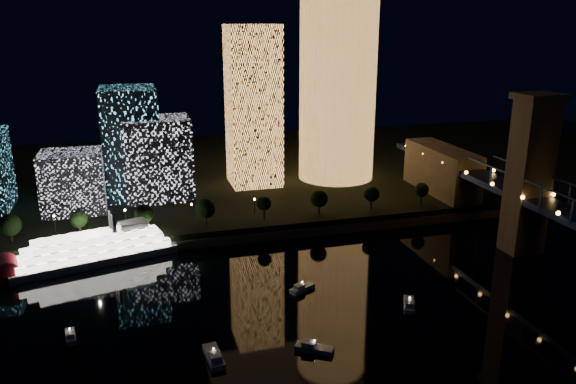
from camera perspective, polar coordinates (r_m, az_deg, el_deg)
name	(u,v)px	position (r m, az deg, el deg)	size (l,w,h in m)	color
ground	(408,374)	(125.31, 12.12, -17.59)	(520.00, 520.00, 0.00)	black
far_bank	(250,172)	(264.22, -3.91, 2.06)	(420.00, 160.00, 5.00)	black
seawall	(297,231)	(192.37, 0.90, -3.99)	(420.00, 6.00, 3.00)	#6B5E4C
tower_cylindrical	(338,75)	(238.79, 5.09, 11.77)	(34.00, 34.00, 87.66)	#FFA851
tower_rectangular	(253,107)	(230.12, -3.54, 8.64)	(20.19, 20.19, 64.23)	#FFA851
midrise_blocks	(99,158)	(221.46, -18.64, 3.34)	(85.81, 38.55, 41.51)	white
riverboat	(87,251)	(180.32, -19.78, -5.66)	(52.96, 22.59, 15.67)	silver
motorboats	(361,366)	(124.37, 7.42, -17.16)	(135.33, 69.96, 2.78)	silver
esplanade_trees	(194,209)	(188.76, -9.53, -1.76)	(165.24, 6.88, 8.94)	black
street_lamps	(192,208)	(194.87, -9.74, -1.61)	(132.70, 0.70, 5.65)	black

